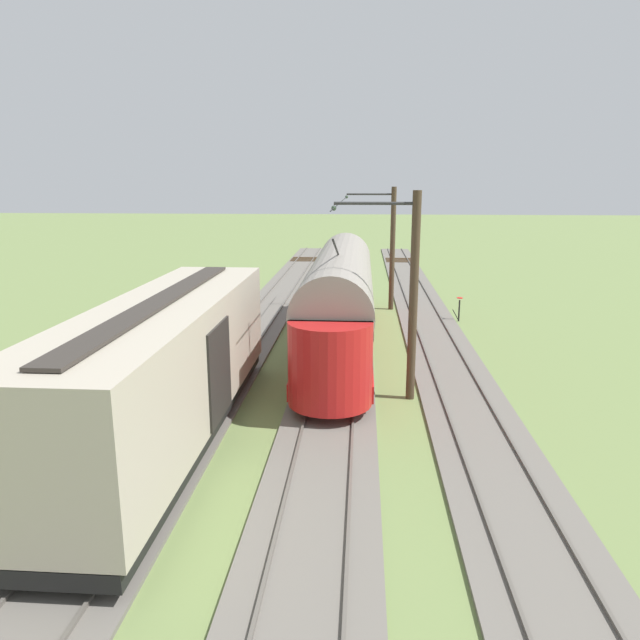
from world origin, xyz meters
TOP-DOWN VIEW (x-y plane):
  - ground_plane at (0.00, 0.00)m, footprint 220.00×220.00m
  - track_streetcar_siding at (-4.29, -0.31)m, footprint 2.80×80.00m
  - track_adjacent_siding at (0.00, -0.31)m, footprint 2.80×80.00m
  - track_third_siding at (4.29, -0.31)m, footprint 2.80×80.00m
  - vintage_streetcar at (-0.00, -1.99)m, footprint 2.65×17.91m
  - boxcar_adjacent at (4.29, 7.88)m, footprint 2.96×13.02m
  - catenary_pole_foreground at (-2.48, -10.05)m, footprint 2.77×0.28m
  - catenary_pole_mid_near at (-2.48, 3.98)m, footprint 2.77×0.28m
  - overhead_wire_run at (-0.11, -3.61)m, footprint 2.57×18.03m
  - switch_stand at (-5.89, -7.34)m, footprint 0.50×0.30m
  - spare_tie_stack at (7.13, 0.20)m, footprint 2.40×2.40m

SIDE VIEW (x-z plane):
  - ground_plane at x=0.00m, z-range 0.00..0.00m
  - track_streetcar_siding at x=-4.29m, z-range -0.04..0.14m
  - track_adjacent_siding at x=0.00m, z-range -0.04..0.14m
  - track_third_siding at x=4.29m, z-range -0.04..0.14m
  - spare_tie_stack at x=7.13m, z-range 0.00..0.54m
  - switch_stand at x=-5.89m, z-range 0.08..1.32m
  - boxcar_adjacent at x=4.29m, z-range 0.24..4.09m
  - vintage_streetcar at x=0.00m, z-range -0.29..4.82m
  - catenary_pole_foreground at x=-2.48m, z-range 0.16..6.89m
  - catenary_pole_mid_near at x=-2.48m, z-range 0.16..6.89m
  - overhead_wire_run at x=-0.11m, z-range 6.11..6.29m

